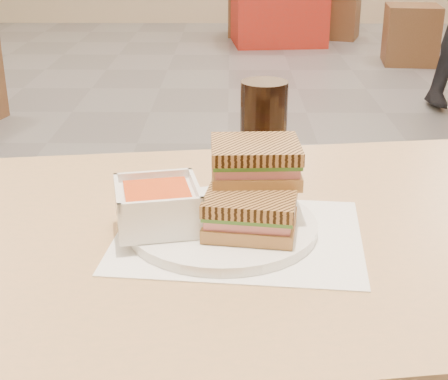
{
  "coord_description": "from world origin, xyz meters",
  "views": [
    {
      "loc": [
        0.02,
        -2.83,
        1.17
      ],
      "look_at": [
        0.01,
        -2.0,
        0.82
      ],
      "focal_mm": 52.92,
      "sensor_mm": 36.0,
      "label": 1
    }
  ],
  "objects_px": {
    "soup_bowl": "(158,207)",
    "panini_lower": "(251,212)",
    "plate": "(223,226)",
    "bg_table_2": "(277,3)",
    "bg_chair_2l": "(249,13)",
    "bg_chair_2r": "(338,16)",
    "cola_glass": "(263,131)",
    "bg_chair_1l": "(411,35)",
    "main_table": "(209,298)"
  },
  "relations": [
    {
      "from": "soup_bowl",
      "to": "cola_glass",
      "type": "relative_size",
      "value": 0.8
    },
    {
      "from": "cola_glass",
      "to": "bg_chair_2r",
      "type": "distance_m",
      "value": 5.91
    },
    {
      "from": "main_table",
      "to": "plate",
      "type": "relative_size",
      "value": 4.79
    },
    {
      "from": "plate",
      "to": "bg_table_2",
      "type": "xyz_separation_m",
      "value": [
        0.45,
        5.78,
        -0.38
      ]
    },
    {
      "from": "cola_glass",
      "to": "bg_table_2",
      "type": "xyz_separation_m",
      "value": [
        0.39,
        5.56,
        -0.46
      ]
    },
    {
      "from": "bg_chair_1l",
      "to": "bg_chair_2r",
      "type": "distance_m",
      "value": 1.3
    },
    {
      "from": "plate",
      "to": "bg_chair_2l",
      "type": "relative_size",
      "value": 0.59
    },
    {
      "from": "soup_bowl",
      "to": "panini_lower",
      "type": "bearing_deg",
      "value": -7.45
    },
    {
      "from": "main_table",
      "to": "cola_glass",
      "type": "relative_size",
      "value": 7.67
    },
    {
      "from": "bg_chair_1l",
      "to": "cola_glass",
      "type": "bearing_deg",
      "value": -107.65
    },
    {
      "from": "bg_table_2",
      "to": "bg_chair_2r",
      "type": "bearing_deg",
      "value": 19.43
    },
    {
      "from": "soup_bowl",
      "to": "bg_chair_1l",
      "type": "distance_m",
      "value": 5.07
    },
    {
      "from": "main_table",
      "to": "plate",
      "type": "height_order",
      "value": "plate"
    },
    {
      "from": "bg_table_2",
      "to": "bg_chair_2r",
      "type": "height_order",
      "value": "bg_table_2"
    },
    {
      "from": "main_table",
      "to": "bg_chair_1l",
      "type": "xyz_separation_m",
      "value": [
        1.53,
        4.76,
        -0.4
      ]
    },
    {
      "from": "soup_bowl",
      "to": "bg_chair_1l",
      "type": "height_order",
      "value": "soup_bowl"
    },
    {
      "from": "plate",
      "to": "soup_bowl",
      "type": "distance_m",
      "value": 0.1
    },
    {
      "from": "soup_bowl",
      "to": "bg_table_2",
      "type": "xyz_separation_m",
      "value": [
        0.54,
        5.79,
        -0.42
      ]
    },
    {
      "from": "plate",
      "to": "cola_glass",
      "type": "relative_size",
      "value": 1.6
    },
    {
      "from": "bg_chair_1l",
      "to": "bg_chair_2l",
      "type": "distance_m",
      "value": 1.93
    },
    {
      "from": "cola_glass",
      "to": "panini_lower",
      "type": "bearing_deg",
      "value": -96.4
    },
    {
      "from": "soup_bowl",
      "to": "bg_table_2",
      "type": "distance_m",
      "value": 5.83
    },
    {
      "from": "cola_glass",
      "to": "bg_chair_1l",
      "type": "relative_size",
      "value": 0.35
    },
    {
      "from": "main_table",
      "to": "soup_bowl",
      "type": "xyz_separation_m",
      "value": [
        -0.07,
        -0.02,
        0.16
      ]
    },
    {
      "from": "plate",
      "to": "main_table",
      "type": "bearing_deg",
      "value": 160.77
    },
    {
      "from": "plate",
      "to": "bg_chair_2r",
      "type": "distance_m",
      "value": 6.13
    },
    {
      "from": "panini_lower",
      "to": "bg_table_2",
      "type": "relative_size",
      "value": 0.14
    },
    {
      "from": "plate",
      "to": "soup_bowl",
      "type": "bearing_deg",
      "value": -172.08
    },
    {
      "from": "bg_chair_1l",
      "to": "bg_chair_2l",
      "type": "bearing_deg",
      "value": 133.33
    },
    {
      "from": "panini_lower",
      "to": "bg_chair_1l",
      "type": "bearing_deg",
      "value": 72.9
    },
    {
      "from": "panini_lower",
      "to": "bg_chair_2l",
      "type": "distance_m",
      "value": 6.23
    },
    {
      "from": "bg_chair_2r",
      "to": "panini_lower",
      "type": "bearing_deg",
      "value": -99.92
    },
    {
      "from": "bg_chair_2r",
      "to": "bg_chair_1l",
      "type": "bearing_deg",
      "value": -71.13
    },
    {
      "from": "panini_lower",
      "to": "bg_table_2",
      "type": "bearing_deg",
      "value": 85.9
    },
    {
      "from": "main_table",
      "to": "bg_chair_2l",
      "type": "xyz_separation_m",
      "value": [
        0.21,
        6.17,
        -0.41
      ]
    },
    {
      "from": "cola_glass",
      "to": "main_table",
      "type": "bearing_deg",
      "value": -112.58
    },
    {
      "from": "soup_bowl",
      "to": "bg_table_2",
      "type": "relative_size",
      "value": 0.14
    },
    {
      "from": "plate",
      "to": "bg_chair_2l",
      "type": "xyz_separation_m",
      "value": [
        0.19,
        6.18,
        -0.53
      ]
    },
    {
      "from": "soup_bowl",
      "to": "bg_table_2",
      "type": "height_order",
      "value": "soup_bowl"
    },
    {
      "from": "plate",
      "to": "bg_table_2",
      "type": "bearing_deg",
      "value": 85.5
    },
    {
      "from": "panini_lower",
      "to": "soup_bowl",
      "type": "bearing_deg",
      "value": 172.55
    },
    {
      "from": "soup_bowl",
      "to": "bg_chair_2l",
      "type": "relative_size",
      "value": 0.29
    },
    {
      "from": "bg_chair_1l",
      "to": "bg_chair_2r",
      "type": "height_order",
      "value": "bg_chair_1l"
    },
    {
      "from": "panini_lower",
      "to": "bg_table_2",
      "type": "height_order",
      "value": "panini_lower"
    },
    {
      "from": "panini_lower",
      "to": "bg_chair_2r",
      "type": "xyz_separation_m",
      "value": [
        1.05,
        6.03,
        -0.57
      ]
    },
    {
      "from": "bg_chair_2l",
      "to": "bg_chair_2r",
      "type": "bearing_deg",
      "value": -10.81
    },
    {
      "from": "plate",
      "to": "cola_glass",
      "type": "distance_m",
      "value": 0.24
    },
    {
      "from": "main_table",
      "to": "bg_table_2",
      "type": "distance_m",
      "value": 5.8
    },
    {
      "from": "main_table",
      "to": "cola_glass",
      "type": "xyz_separation_m",
      "value": [
        0.09,
        0.21,
        0.2
      ]
    },
    {
      "from": "cola_glass",
      "to": "bg_chair_2l",
      "type": "relative_size",
      "value": 0.37
    }
  ]
}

